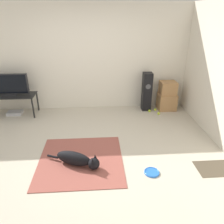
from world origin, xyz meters
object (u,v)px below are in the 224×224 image
object	(u,v)px
tennis_ball_near_speaker	(159,113)
game_console	(15,113)
floor_speaker	(147,92)
tv_stand	(11,97)
tennis_ball_loose_on_carpet	(149,111)
cardboard_box_upper	(168,88)
dog	(77,159)
cardboard_box_lower	(167,102)
tennis_ball_by_boxes	(155,109)
frisbee	(152,172)
tv	(9,85)

from	to	relation	value
tennis_ball_near_speaker	game_console	size ratio (longest dim) A/B	0.19
floor_speaker	tv_stand	xyz separation A→B (m)	(-3.32, -0.08, -0.03)
floor_speaker	tennis_ball_loose_on_carpet	xyz separation A→B (m)	(0.06, -0.17, -0.46)
cardboard_box_upper	game_console	size ratio (longest dim) A/B	1.14
dog	tennis_ball_near_speaker	xyz separation A→B (m)	(1.86, 1.85, -0.09)
dog	cardboard_box_lower	size ratio (longest dim) A/B	2.01
floor_speaker	tennis_ball_by_boxes	distance (m)	0.52
tennis_ball_near_speaker	tennis_ball_loose_on_carpet	world-z (taller)	same
floor_speaker	tennis_ball_by_boxes	world-z (taller)	floor_speaker
tv_stand	tennis_ball_loose_on_carpet	world-z (taller)	tv_stand
floor_speaker	tennis_ball_by_boxes	xyz separation A→B (m)	(0.23, -0.10, -0.46)
tv_stand	tennis_ball_near_speaker	bearing A→B (deg)	-4.11
cardboard_box_lower	game_console	xyz separation A→B (m)	(-3.85, -0.06, -0.17)
cardboard_box_lower	floor_speaker	xyz separation A→B (m)	(-0.54, 0.01, 0.28)
frisbee	tv_stand	world-z (taller)	tv_stand
floor_speaker	tennis_ball_by_boxes	size ratio (longest dim) A/B	14.79
dog	cardboard_box_lower	distance (m)	3.06
dog	tv_stand	bearing A→B (deg)	129.16
tv_stand	tennis_ball_by_boxes	bearing A→B (deg)	-0.27
tv_stand	tennis_ball_loose_on_carpet	xyz separation A→B (m)	(3.39, -0.09, -0.43)
dog	cardboard_box_upper	bearing A→B (deg)	45.70
frisbee	tennis_ball_loose_on_carpet	size ratio (longest dim) A/B	3.66
frisbee	cardboard_box_upper	world-z (taller)	cardboard_box_upper
tv_stand	tv	bearing A→B (deg)	90.00
tv_stand	tennis_ball_near_speaker	world-z (taller)	tv_stand
cardboard_box_upper	tv_stand	bearing A→B (deg)	-178.72
frisbee	tv	distance (m)	3.83
dog	tv_stand	xyz separation A→B (m)	(-1.72, 2.11, 0.34)
tennis_ball_near_speaker	game_console	bearing A→B (deg)	175.69
cardboard_box_lower	cardboard_box_upper	xyz separation A→B (m)	(-0.00, 0.01, 0.37)
cardboard_box_lower	tennis_ball_near_speaker	size ratio (longest dim) A/B	6.80
tv_stand	game_console	distance (m)	0.42
tennis_ball_by_boxes	game_console	distance (m)	3.54
cardboard_box_lower	tennis_ball_by_boxes	world-z (taller)	cardboard_box_lower
floor_speaker	tennis_ball_near_speaker	bearing A→B (deg)	-52.93
cardboard_box_upper	tv_stand	size ratio (longest dim) A/B	0.35
tennis_ball_by_boxes	dog	bearing A→B (deg)	-131.23
dog	game_console	distance (m)	2.72
tennis_ball_loose_on_carpet	game_console	xyz separation A→B (m)	(-3.37, 0.10, 0.01)
cardboard_box_upper	tv	xyz separation A→B (m)	(-3.86, -0.08, 0.19)
dog	tennis_ball_near_speaker	bearing A→B (deg)	44.91
dog	frisbee	size ratio (longest dim) A/B	3.74
tv_stand	tennis_ball_loose_on_carpet	size ratio (longest dim) A/B	17.39
dog	tennis_ball_by_boxes	world-z (taller)	dog
cardboard_box_upper	tennis_ball_near_speaker	distance (m)	0.70
tennis_ball_by_boxes	tennis_ball_near_speaker	distance (m)	0.24
tennis_ball_by_boxes	tennis_ball_near_speaker	world-z (taller)	same
tennis_ball_by_boxes	game_console	xyz separation A→B (m)	(-3.54, 0.03, 0.01)
frisbee	tv	world-z (taller)	tv
game_console	floor_speaker	bearing A→B (deg)	1.20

